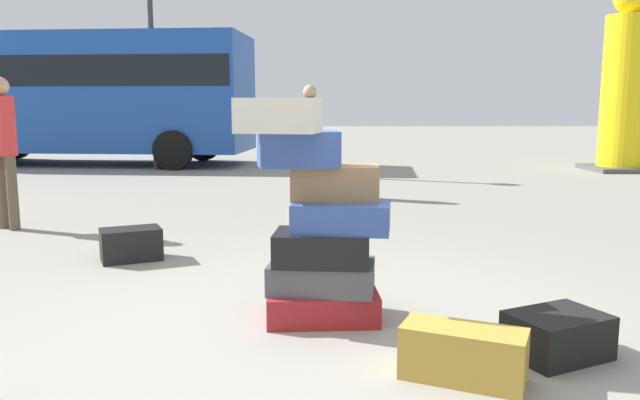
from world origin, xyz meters
TOP-DOWN VIEW (x-y plane):
  - ground_plane at (0.00, 0.00)m, footprint 80.00×80.00m
  - suitcase_tower at (0.04, 0.29)m, footprint 1.03×0.77m
  - suitcase_black_upright_blue at (1.42, -0.37)m, footprint 0.66×0.59m
  - suitcase_tan_white_trunk at (0.79, -0.68)m, footprint 0.71×0.53m
  - suitcase_black_behind_tower at (-1.74, 1.98)m, footprint 0.64×0.53m
  - person_bearded_onlooker at (-3.63, 3.51)m, footprint 0.30×0.30m
  - person_tourist_with_camera at (-0.04, 6.22)m, footprint 0.30×0.34m
  - yellow_dummy_statue at (6.97, 10.08)m, footprint 1.43×1.43m
  - parked_bus at (-5.66, 11.85)m, footprint 8.36×3.38m

SIDE VIEW (x-z plane):
  - ground_plane at x=0.00m, z-range 0.00..0.00m
  - suitcase_black_upright_blue at x=1.42m, z-range 0.00..0.26m
  - suitcase_tan_white_trunk at x=0.79m, z-range 0.00..0.29m
  - suitcase_black_behind_tower at x=-1.74m, z-range 0.00..0.31m
  - suitcase_tower at x=0.04m, z-range -0.11..1.39m
  - person_tourist_with_camera at x=-0.04m, z-range 0.18..1.96m
  - person_bearded_onlooker at x=-3.63m, z-range 0.18..1.97m
  - parked_bus at x=-5.66m, z-range 0.26..3.41m
  - yellow_dummy_statue at x=6.97m, z-range -0.23..3.98m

